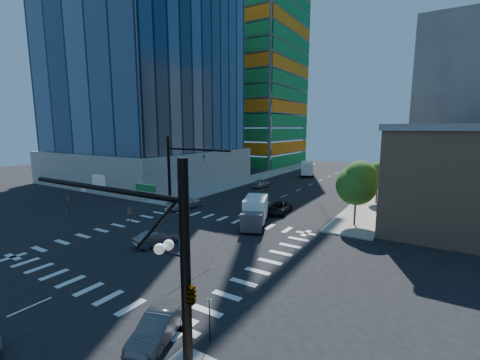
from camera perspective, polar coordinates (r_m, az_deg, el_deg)
The scene contains 17 objects.
ground at distance 29.79m, azimuth -11.58°, elevation -11.07°, with size 160.00×160.00×0.00m, color black.
road_markings at distance 29.79m, azimuth -11.58°, elevation -11.06°, with size 20.00×20.00×0.01m, color silver.
sidewalk_ne at distance 61.48m, azimuth 24.72°, elevation -1.19°, with size 5.00×60.00×0.15m, color #9B9992.
sidewalk_nw at distance 68.89m, azimuth 3.66°, elevation 0.67°, with size 5.00×60.00×0.15m, color #9B9992.
construction_building at distance 95.64m, azimuth 1.99°, elevation 17.80°, with size 25.16×34.50×70.60m.
signal_mast_se at distance 13.40m, azimuth -12.65°, elevation -13.86°, with size 10.51×2.48×9.00m.
signal_mast_nw at distance 43.48m, azimuth -11.12°, elevation 2.75°, with size 10.20×0.40×9.00m.
tree_south at distance 35.24m, azimuth 20.19°, elevation -0.42°, with size 4.16×4.16×6.82m.
tree_north at distance 47.01m, azimuth 23.44°, elevation 0.79°, with size 3.54×3.52×5.78m.
no_parking_sign at distance 16.69m, azimuth -5.43°, elevation -22.77°, with size 0.30×0.06×2.20m.
car_nb_right at distance 17.57m, azimuth -14.26°, elevation -23.93°, with size 1.45×4.15×1.37m, color #454449.
car_nb_far at distance 39.40m, azimuth 6.94°, elevation -4.92°, with size 2.23×4.83×1.34m, color black.
car_sb_near at distance 42.13m, azimuth -9.69°, elevation -3.95°, with size 2.11×5.19×1.51m, color silver.
car_sb_mid at distance 56.15m, azimuth 3.72°, elevation -0.60°, with size 1.70×4.22×1.44m, color #9A9CA1.
car_sb_cross at distance 29.66m, azimuth -14.68°, elevation -9.95°, with size 1.37×3.92×1.29m, color #4F4F54.
box_truck_near at distance 33.72m, azimuth 2.59°, elevation -6.16°, with size 4.31×6.11×2.95m.
box_truck_far at distance 70.91m, azimuth 11.81°, elevation 1.83°, with size 4.53×6.63×3.20m.
Camera 1 is at (19.32, -20.26, 10.19)m, focal length 24.00 mm.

